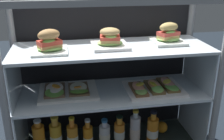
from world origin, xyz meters
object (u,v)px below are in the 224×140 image
juice_bottle_back_left (105,136)px  juice_bottle_front_left_end (153,131)px  plated_roll_sandwich_near_right_corner (50,43)px  juice_bottle_back_center (88,137)px  open_sandwich_tray_far_right (154,88)px  juice_bottle_near_post (135,130)px  juice_bottle_back_right (73,139)px  orange_fruit_beside_bottles (162,127)px  plated_roll_sandwich_far_left (168,36)px  juice_bottle_tucked_behind (119,133)px  juice_bottle_front_fourth (39,140)px  juice_bottle_front_middle (56,137)px  plated_roll_sandwich_near_left_corner (110,40)px  open_sandwich_tray_far_left (67,90)px

juice_bottle_back_left → juice_bottle_front_left_end: (0.31, -0.02, 0.02)m
plated_roll_sandwich_near_right_corner → juice_bottle_back_center: plated_roll_sandwich_near_right_corner is taller
open_sandwich_tray_far_right → juice_bottle_near_post: open_sandwich_tray_far_right is taller
juice_bottle_front_left_end → juice_bottle_back_center: bearing=176.0°
juice_bottle_back_right → orange_fruit_beside_bottles: 0.62m
juice_bottle_back_right → juice_bottle_near_post: size_ratio=1.03×
plated_roll_sandwich_far_left → juice_bottle_front_left_end: (-0.08, -0.06, -0.60)m
juice_bottle_tucked_behind → juice_bottle_front_left_end: bearing=-7.9°
juice_bottle_front_fourth → juice_bottle_back_right: (0.20, -0.02, 0.00)m
plated_roll_sandwich_near_right_corner → juice_bottle_near_post: bearing=3.9°
orange_fruit_beside_bottles → juice_bottle_front_middle: bearing=-174.0°
plated_roll_sandwich_far_left → juice_bottle_back_center: 0.79m
juice_bottle_tucked_behind → orange_fruit_beside_bottles: size_ratio=2.66×
plated_roll_sandwich_near_left_corner → open_sandwich_tray_far_right: size_ratio=0.58×
plated_roll_sandwich_near_right_corner → juice_bottle_front_middle: (-0.01, 0.04, -0.60)m
plated_roll_sandwich_far_left → juice_bottle_near_post: bearing=-172.0°
juice_bottle_back_center → juice_bottle_front_left_end: juice_bottle_front_left_end is taller
plated_roll_sandwich_near_left_corner → juice_bottle_front_left_end: 0.66m
juice_bottle_back_center → juice_bottle_near_post: 0.31m
plated_roll_sandwich_near_right_corner → juice_bottle_near_post: plated_roll_sandwich_near_right_corner is taller
juice_bottle_tucked_behind → open_sandwich_tray_far_left: bearing=174.3°
juice_bottle_front_middle → juice_bottle_tucked_behind: 0.40m
juice_bottle_back_left → orange_fruit_beside_bottles: bearing=11.5°
plated_roll_sandwich_far_left → juice_bottle_back_left: bearing=-175.2°
plated_roll_sandwich_far_left → juice_bottle_back_right: size_ratio=0.76×
juice_bottle_front_middle → juice_bottle_back_left: 0.30m
plated_roll_sandwich_near_right_corner → plated_roll_sandwich_far_left: size_ratio=0.98×
plated_roll_sandwich_near_right_corner → juice_bottle_front_left_end: size_ratio=0.76×
juice_bottle_back_right → juice_bottle_front_fourth: bearing=172.9°
juice_bottle_back_right → open_sandwich_tray_far_right: bearing=0.2°
juice_bottle_front_fourth → juice_bottle_tucked_behind: bearing=-0.0°
plated_roll_sandwich_near_left_corner → juice_bottle_front_middle: (-0.34, -0.01, -0.60)m
plated_roll_sandwich_near_right_corner → plated_roll_sandwich_far_left: 0.68m
juice_bottle_front_middle → juice_bottle_tucked_behind: bearing=-0.6°
juice_bottle_back_center → juice_bottle_back_left: size_ratio=1.05×
juice_bottle_front_fourth → juice_bottle_near_post: (0.60, 0.00, -0.00)m
juice_bottle_back_center → juice_bottle_near_post: size_ratio=0.86×
open_sandwich_tray_far_right → plated_roll_sandwich_near_right_corner: bearing=-179.2°
juice_bottle_back_center → orange_fruit_beside_bottles: bearing=8.8°
plated_roll_sandwich_near_right_corner → juice_bottle_back_right: size_ratio=0.74×
plated_roll_sandwich_near_left_corner → plated_roll_sandwich_far_left: size_ratio=1.08×
juice_bottle_back_right → juice_bottle_back_center: bearing=14.2°
juice_bottle_back_left → juice_bottle_tucked_behind: size_ratio=0.94×
plated_roll_sandwich_near_left_corner → orange_fruit_beside_bottles: size_ratio=2.54×
plated_roll_sandwich_near_left_corner → juice_bottle_back_right: bearing=-171.7°
plated_roll_sandwich_near_left_corner → open_sandwich_tray_far_left: 0.39m
plated_roll_sandwich_far_left → juice_bottle_back_right: 0.84m
plated_roll_sandwich_near_left_corner → juice_bottle_front_fourth: size_ratio=0.86×
juice_bottle_front_middle → open_sandwich_tray_far_right: bearing=-2.6°
juice_bottle_back_left → orange_fruit_beside_bottles: size_ratio=2.51×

